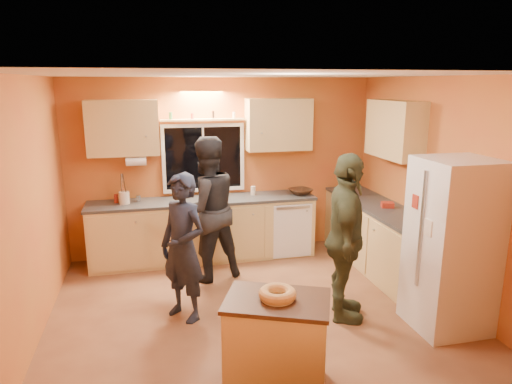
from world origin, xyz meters
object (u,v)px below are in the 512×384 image
object	(u,v)px
person_right	(346,239)
island	(277,343)
person_left	(183,248)
person_center	(206,209)
refrigerator	(452,246)

from	to	relation	value
person_right	island	bearing A→B (deg)	154.42
person_left	person_center	world-z (taller)	person_center
refrigerator	person_center	distance (m)	2.92
island	person_right	xyz separation A→B (m)	(1.03, 0.98, 0.50)
person_right	refrigerator	bearing A→B (deg)	-92.12
island	person_left	xyz separation A→B (m)	(-0.65, 1.39, 0.39)
refrigerator	island	size ratio (longest dim) A/B	1.79
island	person_center	size ratio (longest dim) A/B	0.54
refrigerator	person_right	world-z (taller)	person_right
island	person_left	world-z (taller)	person_left
island	person_right	bearing A→B (deg)	67.13
refrigerator	person_left	distance (m)	2.79
person_left	person_right	world-z (taller)	person_right
island	person_center	bearing A→B (deg)	119.91
refrigerator	person_left	size ratio (longest dim) A/B	1.11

